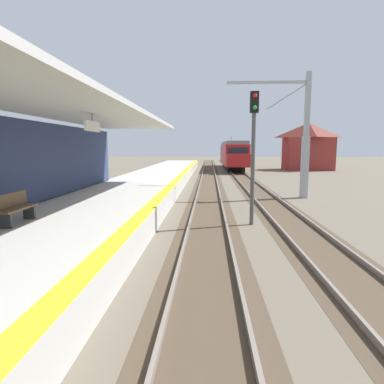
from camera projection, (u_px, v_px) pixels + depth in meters
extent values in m
cube|color=#B7B5AD|center=(115.00, 204.00, 15.43)|extent=(5.00, 80.00, 0.90)
cube|color=yellow|center=(162.00, 195.00, 15.25)|extent=(0.50, 80.00, 0.01)
cube|color=#B2B2AD|center=(54.00, 103.00, 9.55)|extent=(4.40, 24.00, 0.16)
cube|color=white|center=(92.00, 126.00, 11.58)|extent=(0.08, 1.40, 0.36)
cylinder|color=#333333|center=(92.00, 117.00, 11.54)|extent=(0.03, 0.03, 0.27)
cube|color=#4C3D2D|center=(208.00, 200.00, 19.22)|extent=(2.34, 120.00, 0.01)
cube|color=slate|center=(196.00, 199.00, 19.25)|extent=(0.08, 120.00, 0.15)
cube|color=slate|center=(221.00, 199.00, 19.17)|extent=(0.08, 120.00, 0.15)
cube|color=#4C3D2D|center=(267.00, 201.00, 19.04)|extent=(2.34, 120.00, 0.01)
cube|color=slate|center=(254.00, 199.00, 19.07)|extent=(0.08, 120.00, 0.15)
cube|color=slate|center=(280.00, 200.00, 18.99)|extent=(0.08, 120.00, 0.15)
cube|color=maroon|center=(233.00, 154.00, 47.35)|extent=(2.90, 18.00, 2.70)
cube|color=slate|center=(233.00, 143.00, 47.14)|extent=(2.67, 18.00, 0.44)
cube|color=black|center=(238.00, 153.00, 38.37)|extent=(2.32, 0.06, 1.21)
cube|color=maroon|center=(239.00, 160.00, 37.72)|extent=(2.78, 1.60, 1.49)
cube|color=black|center=(243.00, 152.00, 47.22)|extent=(0.04, 15.84, 0.86)
cylinder|color=#333333|center=(231.00, 139.00, 50.61)|extent=(0.06, 0.06, 0.90)
cube|color=black|center=(236.00, 169.00, 41.79)|extent=(2.17, 2.20, 0.72)
cube|color=black|center=(230.00, 164.00, 53.37)|extent=(2.17, 2.20, 0.72)
cylinder|color=#4C4C4C|center=(253.00, 170.00, 12.91)|extent=(0.16, 0.16, 4.40)
cube|color=black|center=(254.00, 102.00, 12.56)|extent=(0.32, 0.24, 0.80)
sphere|color=red|center=(255.00, 96.00, 12.39)|extent=(0.16, 0.16, 0.16)
sphere|color=green|center=(255.00, 108.00, 12.45)|extent=(0.16, 0.16, 0.16)
cube|color=#9EA3A8|center=(305.00, 167.00, 19.96)|extent=(0.40, 0.40, 3.75)
cube|color=#9EA3A8|center=(308.00, 104.00, 19.45)|extent=(0.28, 0.28, 3.75)
cube|color=#9EA3A8|center=(267.00, 82.00, 19.41)|extent=(4.80, 0.16, 0.16)
cylinder|color=#9EA3A8|center=(287.00, 96.00, 19.45)|extent=(2.47, 0.07, 1.60)
cube|color=brown|center=(17.00, 208.00, 9.43)|extent=(0.44, 1.60, 0.06)
cube|color=brown|center=(10.00, 200.00, 9.41)|extent=(0.06, 1.60, 0.40)
cube|color=#333333|center=(5.00, 221.00, 8.87)|extent=(0.36, 0.08, 0.44)
cube|color=#333333|center=(29.00, 212.00, 10.05)|extent=(0.36, 0.08, 0.44)
cube|color=maroon|center=(308.00, 154.00, 45.09)|extent=(6.00, 4.80, 4.40)
pyramid|color=maroon|center=(309.00, 130.00, 44.65)|extent=(6.60, 5.28, 2.00)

